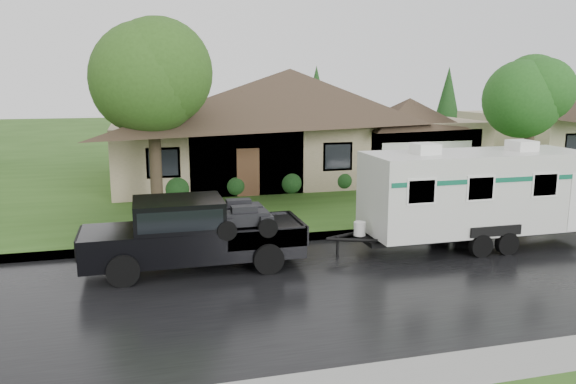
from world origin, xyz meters
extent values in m
plane|color=#2D4F18|center=(0.00, 0.00, 0.00)|extent=(140.00, 140.00, 0.00)
cube|color=black|center=(0.00, -2.00, 0.01)|extent=(140.00, 8.00, 0.01)
cube|color=gray|center=(0.00, 2.25, 0.07)|extent=(140.00, 0.50, 0.15)
cube|color=#2D4F18|center=(0.00, 15.00, 0.07)|extent=(140.00, 26.00, 0.15)
cube|color=gray|center=(2.00, 14.00, 1.65)|extent=(18.00, 10.00, 3.00)
pyramid|color=#36271D|center=(2.00, 14.00, 5.75)|extent=(19.44, 10.80, 2.60)
cube|color=gray|center=(7.40, 11.00, 1.50)|extent=(5.76, 4.00, 2.70)
cylinder|color=#382B1E|center=(-5.21, 6.90, 1.72)|extent=(0.46, 0.46, 3.13)
sphere|color=#376420|center=(-5.21, 6.90, 5.14)|extent=(4.32, 4.32, 4.32)
cylinder|color=#382B1E|center=(10.85, 6.31, 1.52)|extent=(0.42, 0.42, 2.74)
sphere|color=#296621|center=(10.85, 6.31, 4.53)|extent=(3.79, 3.79, 3.79)
sphere|color=#143814|center=(-4.30, 9.30, 0.65)|extent=(1.00, 1.00, 1.00)
sphere|color=#143814|center=(-1.78, 9.30, 0.65)|extent=(1.00, 1.00, 1.00)
sphere|color=#143814|center=(0.74, 9.30, 0.65)|extent=(1.00, 1.00, 1.00)
sphere|color=#143814|center=(3.26, 9.30, 0.65)|extent=(1.00, 1.00, 1.00)
sphere|color=#143814|center=(5.78, 9.30, 0.65)|extent=(1.00, 1.00, 1.00)
sphere|color=#143814|center=(8.30, 9.30, 0.65)|extent=(1.00, 1.00, 1.00)
cube|color=black|center=(-4.44, 0.27, 0.77)|extent=(5.93, 1.98, 0.85)
cube|color=black|center=(-6.61, 0.27, 1.04)|extent=(1.58, 1.93, 0.35)
cube|color=black|center=(-4.83, 0.27, 1.53)|extent=(2.37, 1.86, 0.89)
cube|color=black|center=(-4.83, 0.27, 1.58)|extent=(2.17, 1.90, 0.54)
cube|color=black|center=(-2.56, 0.27, 0.97)|extent=(2.17, 1.88, 0.06)
cylinder|color=black|center=(-6.32, -0.70, 0.42)|extent=(0.83, 0.32, 0.83)
cylinder|color=black|center=(-6.32, 1.24, 0.42)|extent=(0.83, 0.32, 0.83)
cylinder|color=black|center=(-2.56, -0.70, 0.42)|extent=(0.83, 0.32, 0.83)
cylinder|color=black|center=(-2.56, 1.24, 0.42)|extent=(0.83, 0.32, 0.83)
cube|color=silver|center=(4.26, 0.27, 1.75)|extent=(6.92, 2.37, 2.42)
cube|color=black|center=(4.26, 0.27, 0.40)|extent=(7.31, 1.19, 0.14)
cube|color=#0D5C41|center=(4.26, 0.27, 2.29)|extent=(6.78, 2.39, 0.14)
cube|color=white|center=(2.48, 0.27, 3.12)|extent=(0.69, 0.79, 0.32)
cube|color=white|center=(5.84, 0.27, 3.12)|extent=(0.69, 0.79, 0.32)
cylinder|color=black|center=(3.82, -0.90, 0.35)|extent=(0.69, 0.24, 0.69)
cylinder|color=black|center=(3.82, 1.43, 0.35)|extent=(0.69, 0.24, 0.69)
cylinder|color=black|center=(4.71, -0.90, 0.35)|extent=(0.69, 0.24, 0.69)
cylinder|color=black|center=(4.71, 1.43, 0.35)|extent=(0.69, 0.24, 0.69)
camera|label=1|loc=(-5.75, -14.81, 5.10)|focal=35.00mm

